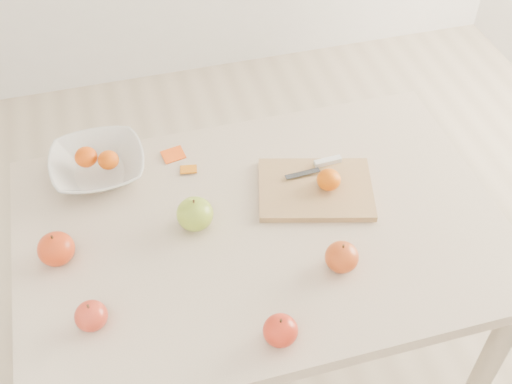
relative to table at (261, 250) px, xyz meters
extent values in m
plane|color=#C6B293|center=(0.00, 0.00, -0.65)|extent=(3.50, 3.50, 0.00)
cube|color=beige|center=(0.00, 0.00, 0.08)|extent=(1.20, 0.80, 0.04)
cylinder|color=#BCAA8E|center=(-0.54, 0.34, -0.30)|extent=(0.06, 0.06, 0.71)
cylinder|color=#BCAA8E|center=(0.54, 0.34, -0.30)|extent=(0.06, 0.06, 0.71)
cylinder|color=#BCAA8E|center=(0.54, -0.34, -0.30)|extent=(0.06, 0.06, 0.71)
cube|color=tan|center=(0.17, 0.08, 0.11)|extent=(0.34, 0.28, 0.02)
ellipsoid|color=#CE5707|center=(0.20, 0.07, 0.14)|extent=(0.06, 0.06, 0.05)
imported|color=silver|center=(-0.37, 0.29, 0.13)|extent=(0.25, 0.25, 0.06)
ellipsoid|color=#DD4E07|center=(-0.39, 0.30, 0.16)|extent=(0.06, 0.06, 0.05)
ellipsoid|color=#CA3F07|center=(-0.34, 0.28, 0.16)|extent=(0.06, 0.06, 0.05)
cube|color=#E95010|center=(-0.17, 0.31, 0.10)|extent=(0.07, 0.06, 0.01)
cube|color=#CF6D0E|center=(-0.14, 0.24, 0.10)|extent=(0.05, 0.04, 0.01)
cube|color=white|center=(0.23, 0.15, 0.12)|extent=(0.08, 0.02, 0.01)
cube|color=#3B3D43|center=(0.15, 0.12, 0.12)|extent=(0.10, 0.02, 0.00)
ellipsoid|color=#7DA11A|center=(-0.16, 0.05, 0.14)|extent=(0.09, 0.09, 0.08)
ellipsoid|color=maroon|center=(0.14, -0.17, 0.13)|extent=(0.08, 0.08, 0.07)
ellipsoid|color=maroon|center=(-0.43, -0.18, 0.13)|extent=(0.07, 0.07, 0.06)
ellipsoid|color=#A7191A|center=(-0.05, -0.32, 0.13)|extent=(0.08, 0.08, 0.07)
ellipsoid|color=#981C09|center=(-0.49, 0.03, 0.14)|extent=(0.09, 0.09, 0.08)
camera|label=1|loc=(-0.29, -1.00, 1.30)|focal=45.00mm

